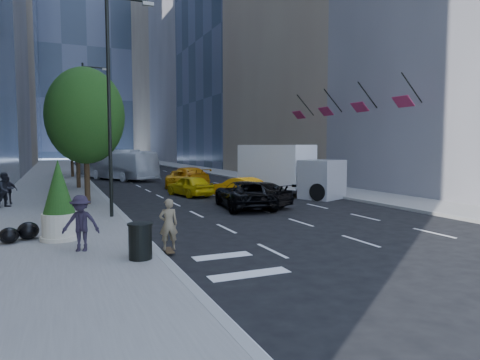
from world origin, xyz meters
name	(u,v)px	position (x,y,z in m)	size (l,w,h in m)	color
ground	(280,224)	(0.00, 0.00, 0.00)	(160.00, 160.00, 0.00)	black
sidewalk_left	(54,179)	(-9.00, 30.00, 0.07)	(6.00, 120.00, 0.15)	slate
sidewalk_right	(232,174)	(10.00, 30.00, 0.07)	(4.00, 120.00, 0.15)	slate
tower_right_mid	(206,10)	(22.00, 74.00, 32.50)	(20.00, 24.00, 65.00)	#5B5A5F
tower_right_far	(177,65)	(22.00, 98.00, 25.00)	(20.00, 24.00, 50.00)	#766251
tower_distant	(83,3)	(0.00, 120.00, 45.00)	(40.00, 20.00, 90.00)	#2E3847
lamp_near	(113,90)	(-6.32, 4.00, 5.81)	(2.13, 0.22, 10.00)	black
lamp_far	(86,116)	(-6.32, 22.00, 5.81)	(2.13, 0.22, 10.00)	black
tree_near	(85,116)	(-7.20, 9.00, 4.97)	(4.20, 4.20, 7.46)	black
tree_mid	(77,120)	(-7.20, 19.00, 5.32)	(4.50, 4.50, 7.99)	black
tree_far	(71,134)	(-7.20, 32.00, 4.62)	(3.90, 3.90, 6.92)	black
traffic_signal	(76,139)	(-6.40, 40.00, 4.23)	(2.48, 0.53, 5.20)	black
facade_flags	(343,107)	(10.64, 10.00, 6.18)	(1.85, 13.30, 2.05)	black
skateboarder	(169,228)	(-5.60, -3.00, 0.80)	(0.59, 0.38, 1.61)	#716246
black_sedan_lincoln	(244,195)	(0.50, 5.00, 0.73)	(2.42, 5.26, 1.46)	black
black_sedan_mercedes	(253,194)	(1.20, 5.34, 0.69)	(1.92, 4.73, 1.37)	black
taxi_a	(190,186)	(-0.58, 11.50, 0.70)	(1.64, 4.08, 1.39)	gold
taxi_b	(240,188)	(1.96, 9.00, 0.67)	(1.43, 4.09, 1.35)	#FF9D0D
taxi_c	(180,179)	(0.50, 18.00, 0.68)	(2.26, 4.91, 1.36)	orange
taxi_d	(187,177)	(1.20, 18.22, 0.80)	(2.23, 5.49, 1.59)	orange
city_bus	(117,165)	(-3.20, 27.80, 1.49)	(2.50, 10.69, 2.98)	white
box_truck	(288,170)	(5.61, 9.25, 1.74)	(5.30, 7.53, 3.41)	silver
pedestrian_a	(6,190)	(-11.20, 9.20, 1.06)	(0.89, 0.69, 1.82)	black
pedestrian_b	(8,190)	(-11.20, 10.41, 0.92)	(0.90, 0.38, 1.54)	black
pedestrian_c	(81,223)	(-8.11, -2.24, 1.00)	(1.10, 0.63, 1.71)	#231C2B
trash_can	(140,242)	(-6.63, -3.89, 0.64)	(0.65, 0.65, 0.98)	black
planter_shrub	(59,202)	(-8.70, -0.28, 1.46)	(1.14, 1.14, 2.74)	beige
garbage_bags	(21,232)	(-9.92, 0.04, 0.43)	(1.21, 1.16, 0.60)	black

